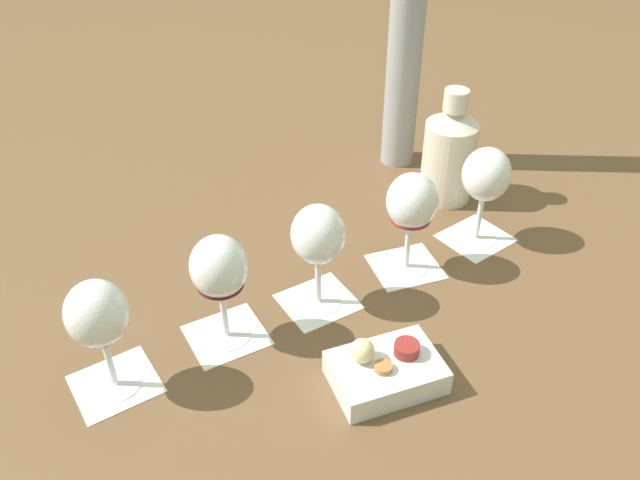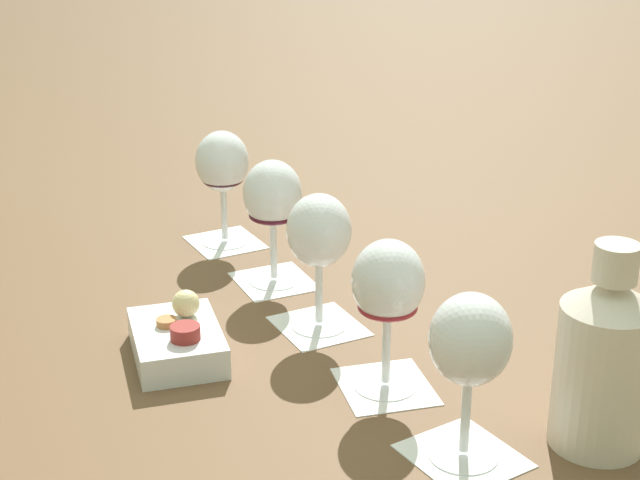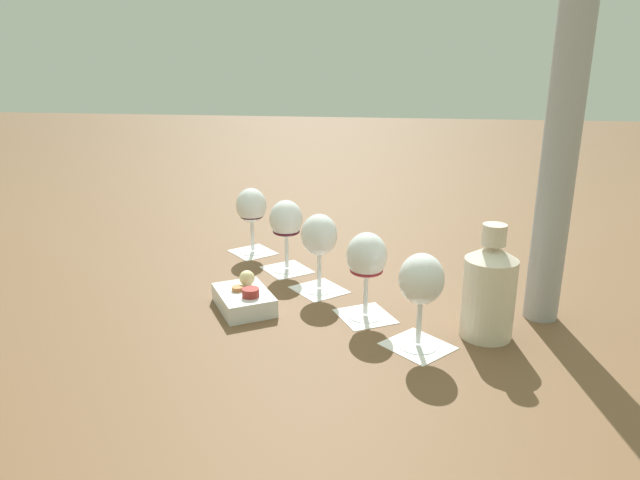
# 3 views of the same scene
# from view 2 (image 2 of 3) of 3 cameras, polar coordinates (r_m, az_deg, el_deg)

# --- Properties ---
(ground_plane) EXTENTS (8.00, 8.00, 0.00)m
(ground_plane) POSITION_cam_2_polar(r_m,az_deg,el_deg) (1.19, -0.06, -5.06)
(ground_plane) COLOR brown
(tasting_card_0) EXTENTS (0.14, 0.14, 0.00)m
(tasting_card_0) POSITION_cam_2_polar(r_m,az_deg,el_deg) (0.96, 8.33, -12.30)
(tasting_card_0) COLOR white
(tasting_card_0) RESTS_ON ground_plane
(tasting_card_1) EXTENTS (0.13, 0.14, 0.00)m
(tasting_card_1) POSITION_cam_2_polar(r_m,az_deg,el_deg) (1.06, 3.82, -8.47)
(tasting_card_1) COLOR white
(tasting_card_1) RESTS_ON ground_plane
(tasting_card_2) EXTENTS (0.14, 0.14, 0.00)m
(tasting_card_2) POSITION_cam_2_polar(r_m,az_deg,el_deg) (1.18, -0.26, -5.07)
(tasting_card_2) COLOR white
(tasting_card_2) RESTS_ON ground_plane
(tasting_card_3) EXTENTS (0.14, 0.14, 0.00)m
(tasting_card_3) POSITION_cam_2_polar(r_m,az_deg,el_deg) (1.31, -2.69, -2.39)
(tasting_card_3) COLOR white
(tasting_card_3) RESTS_ON ground_plane
(tasting_card_4) EXTENTS (0.14, 0.14, 0.00)m
(tasting_card_4) POSITION_cam_2_polar(r_m,az_deg,el_deg) (1.44, -5.54, -0.11)
(tasting_card_4) COLOR white
(tasting_card_4) RESTS_ON ground_plane
(wine_glass_0) EXTENTS (0.08, 0.08, 0.17)m
(wine_glass_0) POSITION_cam_2_polar(r_m,az_deg,el_deg) (0.90, 8.72, -6.23)
(wine_glass_0) COLOR white
(wine_glass_0) RESTS_ON tasting_card_0
(wine_glass_1) EXTENTS (0.08, 0.08, 0.17)m
(wine_glass_1) POSITION_cam_2_polar(r_m,az_deg,el_deg) (1.01, 3.98, -2.82)
(wine_glass_1) COLOR white
(wine_glass_1) RESTS_ON tasting_card_1
(wine_glass_2) EXTENTS (0.08, 0.08, 0.17)m
(wine_glass_2) POSITION_cam_2_polar(r_m,az_deg,el_deg) (1.14, -0.27, 0.09)
(wine_glass_2) COLOR white
(wine_glass_2) RESTS_ON tasting_card_2
(wine_glass_3) EXTENTS (0.08, 0.08, 0.17)m
(wine_glass_3) POSITION_cam_2_polar(r_m,az_deg,el_deg) (1.27, -2.78, 2.37)
(wine_glass_3) COLOR white
(wine_glass_3) RESTS_ON tasting_card_3
(wine_glass_4) EXTENTS (0.08, 0.08, 0.17)m
(wine_glass_4) POSITION_cam_2_polar(r_m,az_deg,el_deg) (1.40, -5.70, 4.23)
(wine_glass_4) COLOR white
(wine_glass_4) RESTS_ON tasting_card_4
(ceramic_vase) EXTENTS (0.09, 0.09, 0.21)m
(ceramic_vase) POSITION_cam_2_polar(r_m,az_deg,el_deg) (0.96, 16.21, -6.74)
(ceramic_vase) COLOR beige
(ceramic_vase) RESTS_ON ground_plane
(snack_dish) EXTENTS (0.16, 0.17, 0.07)m
(snack_dish) POSITION_cam_2_polar(r_m,az_deg,el_deg) (1.12, -8.28, -5.75)
(snack_dish) COLOR silver
(snack_dish) RESTS_ON ground_plane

